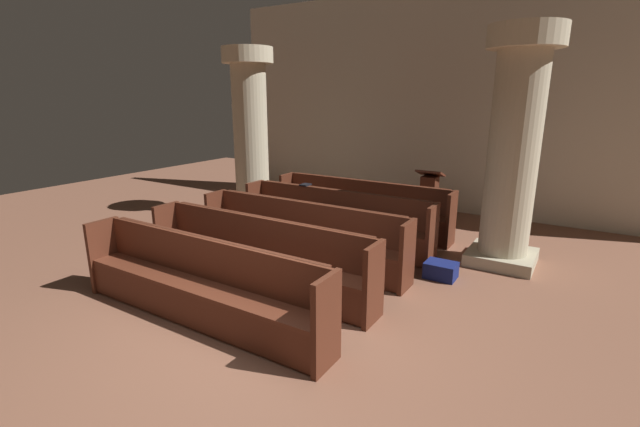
{
  "coord_description": "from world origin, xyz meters",
  "views": [
    {
      "loc": [
        2.78,
        -3.18,
        2.41
      ],
      "look_at": [
        -0.44,
        2.0,
        0.75
      ],
      "focal_mm": 24.51,
      "sensor_mm": 36.0,
      "label": 1
    }
  ],
  "objects": [
    {
      "name": "ground_plane",
      "position": [
        0.0,
        0.0,
        0.0
      ],
      "size": [
        19.2,
        19.2,
        0.0
      ],
      "primitive_type": "plane",
      "color": "brown"
    },
    {
      "name": "back_wall",
      "position": [
        0.0,
        6.08,
        2.25
      ],
      "size": [
        10.0,
        0.16,
        4.5
      ],
      "primitive_type": "cube",
      "color": "beige",
      "rests_on": "ground"
    },
    {
      "name": "pew_row_0",
      "position": [
        -0.64,
        3.74,
        0.48
      ],
      "size": [
        3.34,
        0.46,
        0.91
      ],
      "color": "#562819",
      "rests_on": "ground"
    },
    {
      "name": "pew_row_1",
      "position": [
        -0.64,
        2.76,
        0.48
      ],
      "size": [
        3.34,
        0.46,
        0.91
      ],
      "color": "#562819",
      "rests_on": "ground"
    },
    {
      "name": "pew_row_2",
      "position": [
        -0.64,
        1.79,
        0.48
      ],
      "size": [
        3.34,
        0.46,
        0.91
      ],
      "color": "#562819",
      "rests_on": "ground"
    },
    {
      "name": "pew_row_3",
      "position": [
        -0.64,
        0.81,
        0.48
      ],
      "size": [
        3.34,
        0.46,
        0.91
      ],
      "color": "#562819",
      "rests_on": "ground"
    },
    {
      "name": "pew_row_4",
      "position": [
        -0.64,
        -0.17,
        0.48
      ],
      "size": [
        3.34,
        0.46,
        0.91
      ],
      "color": "#562819",
      "rests_on": "ground"
    },
    {
      "name": "pillar_aisle_side",
      "position": [
        1.86,
        3.4,
        1.72
      ],
      "size": [
        0.99,
        0.99,
        3.3
      ],
      "color": "tan",
      "rests_on": "ground"
    },
    {
      "name": "pillar_far_side",
      "position": [
        -3.1,
        3.62,
        1.72
      ],
      "size": [
        0.99,
        0.99,
        3.3
      ],
      "color": "tan",
      "rests_on": "ground"
    },
    {
      "name": "lectern",
      "position": [
        0.29,
        4.69,
        0.45
      ],
      "size": [
        0.48,
        0.45,
        1.08
      ],
      "color": "#411E13",
      "rests_on": "ground"
    },
    {
      "name": "hymn_book",
      "position": [
        -1.33,
        2.95,
        0.92
      ],
      "size": [
        0.15,
        0.19,
        0.02
      ],
      "primitive_type": "cube",
      "color": "black",
      "rests_on": "pew_row_1"
    },
    {
      "name": "kneeler_box_navy",
      "position": [
        1.26,
        2.37,
        0.11
      ],
      "size": [
        0.41,
        0.32,
        0.22
      ],
      "primitive_type": "cube",
      "color": "navy",
      "rests_on": "ground"
    }
  ]
}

